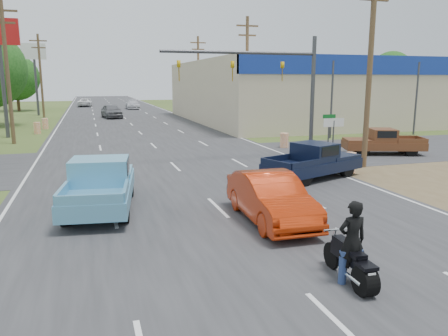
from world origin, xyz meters
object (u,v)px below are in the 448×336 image
object	(u,v)px
motorcycle	(352,264)
rider	(352,245)
distant_car_grey	(111,111)
distant_car_silver	(133,105)
red_convertible	(271,198)
distant_car_white	(85,103)
navy_pickup	(315,160)
blue_pickup	(101,183)
brown_pickup	(382,141)

from	to	relation	value
motorcycle	rider	bearing A→B (deg)	90.00
distant_car_grey	distant_car_silver	world-z (taller)	distant_car_grey
red_convertible	distant_car_white	world-z (taller)	red_convertible
rider	distant_car_silver	size ratio (longest dim) A/B	0.36
red_convertible	distant_car_grey	world-z (taller)	distant_car_grey
motorcycle	navy_pickup	distance (m)	10.95
distant_car_white	motorcycle	bearing A→B (deg)	97.17
motorcycle	distant_car_white	bearing A→B (deg)	96.86
blue_pickup	distant_car_grey	world-z (taller)	blue_pickup
motorcycle	distant_car_grey	size ratio (longest dim) A/B	0.42
navy_pickup	distant_car_grey	size ratio (longest dim) A/B	1.09
red_convertible	motorcycle	xyz separation A→B (m)	(-0.04, -4.65, -0.31)
rider	blue_pickup	world-z (taller)	rider
blue_pickup	distant_car_silver	distance (m)	57.02
brown_pickup	distant_car_silver	distance (m)	50.67
motorcycle	distant_car_grey	xyz separation A→B (m)	(-2.69, 47.39, 0.37)
navy_pickup	distant_car_white	size ratio (longest dim) A/B	1.06
red_convertible	rider	size ratio (longest dim) A/B	2.58
rider	distant_car_grey	size ratio (longest dim) A/B	0.37
distant_car_silver	distant_car_white	world-z (taller)	distant_car_silver
red_convertible	distant_car_silver	size ratio (longest dim) A/B	0.94
red_convertible	blue_pickup	distance (m)	6.04
red_convertible	navy_pickup	bearing A→B (deg)	51.35
motorcycle	distant_car_silver	world-z (taller)	distant_car_silver
navy_pickup	distant_car_grey	bearing A→B (deg)	169.64
distant_car_silver	distant_car_white	size ratio (longest dim) A/B	0.99
distant_car_silver	motorcycle	bearing A→B (deg)	-90.89
red_convertible	distant_car_silver	bearing A→B (deg)	90.12
motorcycle	navy_pickup	xyz separation A→B (m)	(4.53, 9.97, 0.37)
motorcycle	distant_car_grey	world-z (taller)	distant_car_grey
red_convertible	brown_pickup	world-z (taller)	brown_pickup
motorcycle	distant_car_silver	size ratio (longest dim) A/B	0.42
red_convertible	blue_pickup	xyz separation A→B (m)	(-5.16, 3.14, 0.14)
red_convertible	motorcycle	world-z (taller)	red_convertible
brown_pickup	distant_car_silver	xyz separation A→B (m)	(-10.30, 49.62, -0.07)
rider	distant_car_grey	xyz separation A→B (m)	(-2.69, 47.34, -0.07)
blue_pickup	distant_car_grey	xyz separation A→B (m)	(2.44, 39.60, -0.07)
distant_car_grey	distant_car_white	xyz separation A→B (m)	(-3.21, 26.37, -0.14)
motorcycle	distant_car_grey	distance (m)	47.47
blue_pickup	distant_car_silver	world-z (taller)	blue_pickup
distant_car_grey	brown_pickup	bearing A→B (deg)	-74.42
red_convertible	motorcycle	distance (m)	4.66
blue_pickup	red_convertible	bearing A→B (deg)	-23.37
brown_pickup	distant_car_grey	bearing A→B (deg)	42.87
motorcycle	blue_pickup	xyz separation A→B (m)	(-5.12, 7.79, 0.45)
distant_car_grey	distant_car_silver	bearing A→B (deg)	67.79
rider	brown_pickup	world-z (taller)	rider
motorcycle	rider	size ratio (longest dim) A/B	1.14
red_convertible	distant_car_silver	world-z (taller)	red_convertible
motorcycle	brown_pickup	distance (m)	18.94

